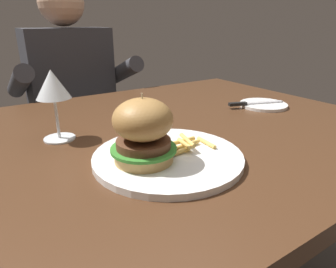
{
  "coord_description": "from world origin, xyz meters",
  "views": [
    {
      "loc": [
        -0.36,
        -0.63,
        1.01
      ],
      "look_at": [
        -0.03,
        -0.14,
        0.78
      ],
      "focal_mm": 32.0,
      "sensor_mm": 36.0,
      "label": 1
    }
  ],
  "objects_px": {
    "wine_glass": "(53,87)",
    "bread_plate": "(264,105)",
    "diner_person": "(75,120)",
    "table_knife": "(251,103)",
    "burger_sandwich": "(143,131)",
    "main_plate": "(168,157)"
  },
  "relations": [
    {
      "from": "main_plate",
      "to": "table_knife",
      "type": "distance_m",
      "value": 0.48
    },
    {
      "from": "bread_plate",
      "to": "diner_person",
      "type": "relative_size",
      "value": 0.13
    },
    {
      "from": "wine_glass",
      "to": "table_knife",
      "type": "xyz_separation_m",
      "value": [
        0.6,
        -0.06,
        -0.11
      ]
    },
    {
      "from": "diner_person",
      "to": "wine_glass",
      "type": "bearing_deg",
      "value": -108.62
    },
    {
      "from": "table_knife",
      "to": "diner_person",
      "type": "relative_size",
      "value": 0.16
    },
    {
      "from": "burger_sandwich",
      "to": "bread_plate",
      "type": "xyz_separation_m",
      "value": [
        0.55,
        0.16,
        -0.07
      ]
    },
    {
      "from": "wine_glass",
      "to": "diner_person",
      "type": "distance_m",
      "value": 0.77
    },
    {
      "from": "burger_sandwich",
      "to": "wine_glass",
      "type": "bearing_deg",
      "value": 112.27
    },
    {
      "from": "bread_plate",
      "to": "burger_sandwich",
      "type": "bearing_deg",
      "value": -163.46
    },
    {
      "from": "burger_sandwich",
      "to": "bread_plate",
      "type": "bearing_deg",
      "value": 16.54
    },
    {
      "from": "main_plate",
      "to": "bread_plate",
      "type": "relative_size",
      "value": 1.98
    },
    {
      "from": "bread_plate",
      "to": "diner_person",
      "type": "height_order",
      "value": "diner_person"
    },
    {
      "from": "wine_glass",
      "to": "bread_plate",
      "type": "distance_m",
      "value": 0.67
    },
    {
      "from": "bread_plate",
      "to": "diner_person",
      "type": "distance_m",
      "value": 0.88
    },
    {
      "from": "main_plate",
      "to": "burger_sandwich",
      "type": "relative_size",
      "value": 2.29
    },
    {
      "from": "burger_sandwich",
      "to": "diner_person",
      "type": "bearing_deg",
      "value": 82.03
    },
    {
      "from": "burger_sandwich",
      "to": "wine_glass",
      "type": "height_order",
      "value": "wine_glass"
    },
    {
      "from": "burger_sandwich",
      "to": "bread_plate",
      "type": "distance_m",
      "value": 0.58
    },
    {
      "from": "diner_person",
      "to": "burger_sandwich",
      "type": "bearing_deg",
      "value": -97.97
    },
    {
      "from": "table_knife",
      "to": "bread_plate",
      "type": "bearing_deg",
      "value": -19.71
    },
    {
      "from": "diner_person",
      "to": "table_knife",
      "type": "bearing_deg",
      "value": -62.92
    },
    {
      "from": "bread_plate",
      "to": "table_knife",
      "type": "height_order",
      "value": "table_knife"
    }
  ]
}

